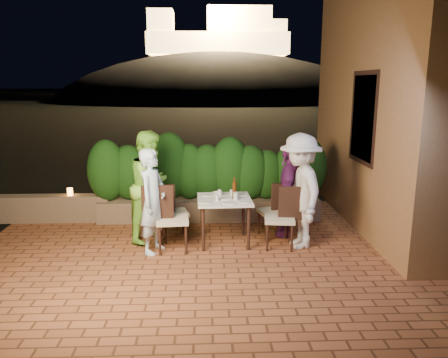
{
  "coord_description": "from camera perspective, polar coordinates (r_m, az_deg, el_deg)",
  "views": [
    {
      "loc": [
        0.14,
        -5.77,
        2.57
      ],
      "look_at": [
        0.43,
        1.12,
        1.05
      ],
      "focal_mm": 35.0,
      "sensor_mm": 36.0,
      "label": 1
    }
  ],
  "objects": [
    {
      "name": "fortress",
      "position": [
        66.28,
        -0.84,
        19.32
      ],
      "size": [
        26.0,
        8.0,
        8.0
      ],
      "primitive_type": null,
      "color": "#FFCC7A",
      "rests_on": "hill"
    },
    {
      "name": "bowl",
      "position": [
        7.29,
        -0.79,
        -1.87
      ],
      "size": [
        0.21,
        0.21,
        0.04
      ],
      "primitive_type": "imported",
      "rotation": [
        0.0,
        0.0,
        0.29
      ],
      "color": "white",
      "rests_on": "dining_table"
    },
    {
      "name": "planter",
      "position": [
        8.42,
        -1.91,
        -3.93
      ],
      "size": [
        4.2,
        0.55,
        0.4
      ],
      "primitive_type": "cube",
      "color": "brown",
      "rests_on": "ground"
    },
    {
      "name": "glass_se",
      "position": [
        7.2,
        1.02,
        -1.8
      ],
      "size": [
        0.06,
        0.06,
        0.1
      ],
      "primitive_type": "cylinder",
      "color": "silver",
      "rests_on": "dining_table"
    },
    {
      "name": "hill",
      "position": [
        66.13,
        -0.8,
        6.75
      ],
      "size": [
        52.0,
        40.0,
        22.0
      ],
      "primitive_type": "ellipsoid",
      "color": "black",
      "rests_on": "ground"
    },
    {
      "name": "plate_front",
      "position": [
        6.76,
        0.61,
        -3.15
      ],
      "size": [
        0.2,
        0.2,
        0.01
      ],
      "primitive_type": "cylinder",
      "color": "white",
      "rests_on": "dining_table"
    },
    {
      "name": "building_wall",
      "position": [
        8.51,
        22.0,
        11.07
      ],
      "size": [
        1.6,
        5.0,
        5.0
      ],
      "primitive_type": "cube",
      "color": "#A06C3F",
      "rests_on": "ground"
    },
    {
      "name": "parapet",
      "position": [
        8.9,
        -21.65,
        -3.58
      ],
      "size": [
        2.2,
        0.3,
        0.5
      ],
      "primitive_type": "cube",
      "color": "brown",
      "rests_on": "ground"
    },
    {
      "name": "chair_right_front",
      "position": [
        6.96,
        7.25,
        -4.98
      ],
      "size": [
        0.51,
        0.51,
        1.0
      ],
      "primitive_type": null,
      "rotation": [
        0.0,
        0.0,
        3.02
      ],
      "color": "black",
      "rests_on": "ground"
    },
    {
      "name": "window_frame",
      "position": [
        7.77,
        17.85,
        7.63
      ],
      "size": [
        0.06,
        1.15,
        1.55
      ],
      "primitive_type": "cube",
      "color": "black",
      "rests_on": "building_wall"
    },
    {
      "name": "glass_ne",
      "position": [
        6.96,
        1.54,
        -2.23
      ],
      "size": [
        0.07,
        0.07,
        0.12
      ],
      "primitive_type": "cylinder",
      "color": "silver",
      "rests_on": "dining_table"
    },
    {
      "name": "diner_purple",
      "position": [
        7.47,
        8.46,
        -1.44
      ],
      "size": [
        0.61,
        1.0,
        1.59
      ],
      "primitive_type": "imported",
      "rotation": [
        0.0,
        0.0,
        -1.83
      ],
      "color": "#6C2672",
      "rests_on": "ground"
    },
    {
      "name": "diner_blue",
      "position": [
        6.74,
        -9.28,
        -2.89
      ],
      "size": [
        0.57,
        0.69,
        1.62
      ],
      "primitive_type": "imported",
      "rotation": [
        0.0,
        0.0,
        1.21
      ],
      "color": "#C2E4FA",
      "rests_on": "ground"
    },
    {
      "name": "window_pane",
      "position": [
        7.77,
        17.92,
        7.63
      ],
      "size": [
        0.08,
        1.0,
        1.4
      ],
      "primitive_type": "cube",
      "color": "black",
      "rests_on": "building_wall"
    },
    {
      "name": "beer_bottle",
      "position": [
        7.06,
        1.37,
        -1.11
      ],
      "size": [
        0.07,
        0.07,
        0.34
      ],
      "primitive_type": null,
      "color": "#4D260C",
      "rests_on": "dining_table"
    },
    {
      "name": "diner_white",
      "position": [
        6.95,
        9.87,
        -1.58
      ],
      "size": [
        0.84,
        1.26,
        1.82
      ],
      "primitive_type": "imported",
      "rotation": [
        0.0,
        0.0,
        -1.43
      ],
      "color": "silver",
      "rests_on": "ground"
    },
    {
      "name": "glass_nw",
      "position": [
        6.89,
        -0.9,
        -2.46
      ],
      "size": [
        0.06,
        0.06,
        0.1
      ],
      "primitive_type": "cylinder",
      "color": "silver",
      "rests_on": "dining_table"
    },
    {
      "name": "plate_se",
      "position": [
        7.28,
        2.37,
        -2.01
      ],
      "size": [
        0.21,
        0.21,
        0.01
      ],
      "primitive_type": "cylinder",
      "color": "white",
      "rests_on": "dining_table"
    },
    {
      "name": "diner_green",
      "position": [
        7.26,
        -9.47,
        -0.93
      ],
      "size": [
        0.97,
        1.08,
        1.83
      ],
      "primitive_type": "imported",
      "rotation": [
        0.0,
        0.0,
        1.19
      ],
      "color": "#87DC44",
      "rests_on": "ground"
    },
    {
      "name": "hedge",
      "position": [
        8.24,
        -1.95,
        1.08
      ],
      "size": [
        4.0,
        0.7,
        1.1
      ],
      "primitive_type": null,
      "color": "#153D10",
      "rests_on": "planter"
    },
    {
      "name": "chair_left_front",
      "position": [
        6.83,
        -6.75,
        -5.09
      ],
      "size": [
        0.52,
        0.52,
        1.05
      ],
      "primitive_type": null,
      "rotation": [
        0.0,
        0.0,
        0.08
      ],
      "color": "black",
      "rests_on": "ground"
    },
    {
      "name": "plate_nw",
      "position": [
        6.83,
        -2.51,
        -2.99
      ],
      "size": [
        0.21,
        0.21,
        0.01
      ],
      "primitive_type": "cylinder",
      "color": "white",
      "rests_on": "dining_table"
    },
    {
      "name": "chair_left_back",
      "position": [
        7.33,
        -6.55,
        -4.27
      ],
      "size": [
        0.53,
        0.53,
        0.95
      ],
      "primitive_type": null,
      "rotation": [
        0.0,
        0.0,
        0.25
      ],
      "color": "black",
      "rests_on": "ground"
    },
    {
      "name": "plate_centre",
      "position": [
        7.04,
        0.12,
        -2.5
      ],
      "size": [
        0.24,
        0.24,
        0.01
      ],
      "primitive_type": "cylinder",
      "color": "white",
      "rests_on": "dining_table"
    },
    {
      "name": "terrace_floor",
      "position": [
        6.81,
        -3.46,
        -10.45
      ],
      "size": [
        7.0,
        6.0,
        0.15
      ],
      "primitive_type": "cube",
      "color": "brown",
      "rests_on": "ground"
    },
    {
      "name": "glass_sw",
      "position": [
        7.22,
        -0.57,
        -1.77
      ],
      "size": [
        0.06,
        0.06,
        0.1
      ],
      "primitive_type": "cylinder",
      "color": "silver",
      "rests_on": "dining_table"
    },
    {
      "name": "ground",
      "position": [
        6.33,
        -3.55,
        -11.75
      ],
      "size": [
        400.0,
        400.0,
        0.0
      ],
      "primitive_type": "plane",
      "color": "black",
      "rests_on": "ground"
    },
    {
      "name": "plate_ne",
      "position": [
        6.84,
        2.62,
        -2.98
      ],
      "size": [
        0.2,
        0.2,
        0.01
      ],
      "primitive_type": "cylinder",
      "color": "white",
      "rests_on": "dining_table"
    },
    {
      "name": "dining_table",
      "position": [
        7.15,
        0.03,
        -5.47
      ],
      "size": [
        0.89,
        0.89,
        0.75
      ],
      "primitive_type": null,
      "rotation": [
        0.0,
        0.0,
        0.03
      ],
      "color": "white",
      "rests_on": "ground"
    },
    {
      "name": "parapet_lamp",
      "position": [
        8.71,
        -19.47,
        -1.58
      ],
      "size": [
        0.1,
        0.1,
        0.14
      ],
      "primitive_type": "cylinder",
      "color": "orange",
      "rests_on": "parapet"
    },
    {
      "name": "chair_right_back",
      "position": [
        7.44,
        6.35,
        -4.09
      ],
      "size": [
        0.52,
        0.52,
        0.93
      ],
      "primitive_type": null,
      "rotation": [
        0.0,
        0.0,
        3.37
      ],
      "color": "black",
      "rests_on": "ground"
    },
    {
      "name": "plate_sw",
      "position": [
        7.24,
        -2.01,
        -2.1
      ],
      "size": [
        0.19,
        0.19,
        0.01
      ],
      "primitive_type": "cylinder",
      "color": "white",
      "rests_on": "dining_table"
    }
  ]
}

